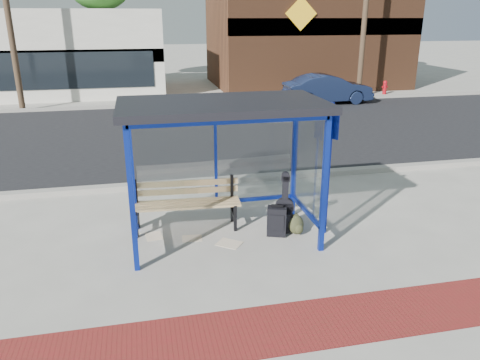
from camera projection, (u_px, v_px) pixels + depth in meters
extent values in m
plane|color=#B2ADA0|center=(224.00, 239.00, 8.21)|extent=(120.00, 120.00, 0.00)
cube|color=maroon|center=(262.00, 330.00, 5.81)|extent=(60.00, 1.00, 0.01)
cube|color=gray|center=(201.00, 182.00, 10.86)|extent=(60.00, 0.25, 0.12)
cube|color=black|center=(180.00, 133.00, 15.58)|extent=(60.00, 10.00, 0.00)
cube|color=gray|center=(169.00, 105.00, 20.26)|extent=(60.00, 0.25, 0.12)
cube|color=#B2ADA0|center=(166.00, 99.00, 22.03)|extent=(60.00, 4.00, 0.01)
cube|color=navy|center=(132.00, 200.00, 6.83)|extent=(0.08, 0.08, 2.30)
cube|color=navy|center=(324.00, 185.00, 7.44)|extent=(0.08, 0.08, 2.30)
cube|color=navy|center=(132.00, 169.00, 8.21)|extent=(0.08, 0.08, 2.30)
cube|color=navy|center=(294.00, 159.00, 8.82)|extent=(0.08, 0.08, 2.30)
cube|color=navy|center=(215.00, 103.00, 8.15)|extent=(3.00, 0.08, 0.08)
cube|color=navy|center=(232.00, 121.00, 6.77)|extent=(3.00, 0.08, 0.08)
cube|color=navy|center=(126.00, 115.00, 7.16)|extent=(0.08, 1.50, 0.08)
cube|color=navy|center=(311.00, 108.00, 7.76)|extent=(0.08, 1.50, 0.08)
cube|color=navy|center=(217.00, 202.00, 8.77)|extent=(3.00, 0.08, 0.06)
cube|color=navy|center=(135.00, 226.00, 7.77)|extent=(0.08, 1.50, 0.06)
cube|color=navy|center=(306.00, 211.00, 8.38)|extent=(0.08, 1.50, 0.06)
cube|color=navy|center=(216.00, 153.00, 8.45)|extent=(0.05, 0.05, 1.90)
cube|color=silver|center=(216.00, 155.00, 8.46)|extent=(2.84, 0.01, 1.82)
cube|color=silver|center=(131.00, 174.00, 7.47)|extent=(0.02, 1.34, 1.82)
cube|color=silver|center=(308.00, 162.00, 8.07)|extent=(0.02, 1.34, 1.82)
cube|color=black|center=(222.00, 105.00, 7.42)|extent=(3.30, 1.80, 0.12)
cube|color=#59331E|center=(305.00, 25.00, 25.80)|extent=(10.00, 7.00, 6.40)
cube|color=black|center=(329.00, 27.00, 22.63)|extent=(10.00, 0.10, 0.80)
cube|color=yellow|center=(301.00, 14.00, 22.03)|extent=(1.56, 0.06, 1.56)
cylinder|color=#4C3826|center=(104.00, 38.00, 27.05)|extent=(0.36, 0.36, 5.00)
cylinder|color=#4C3826|center=(352.00, 36.00, 30.17)|extent=(0.36, 0.36, 5.00)
cylinder|color=#4C3826|center=(7.00, 8.00, 18.02)|extent=(0.24, 0.24, 8.00)
cylinder|color=#4C3826|center=(365.00, 9.00, 21.04)|extent=(0.24, 0.24, 8.00)
cube|color=black|center=(136.00, 224.00, 8.18)|extent=(0.06, 0.06, 0.49)
cube|color=black|center=(137.00, 204.00, 8.51)|extent=(0.06, 0.06, 0.93)
cube|color=black|center=(137.00, 220.00, 8.38)|extent=(0.08, 0.45, 0.05)
cube|color=black|center=(235.00, 218.00, 8.44)|extent=(0.06, 0.06, 0.49)
cube|color=black|center=(232.00, 198.00, 8.76)|extent=(0.06, 0.06, 0.93)
cube|color=black|center=(234.00, 214.00, 8.64)|extent=(0.08, 0.45, 0.05)
cube|color=tan|center=(186.00, 208.00, 8.26)|extent=(1.97, 0.22, 0.04)
cube|color=tan|center=(186.00, 205.00, 8.37)|extent=(1.97, 0.22, 0.04)
cube|color=tan|center=(185.00, 203.00, 8.49)|extent=(1.97, 0.22, 0.04)
cube|color=tan|center=(185.00, 200.00, 8.60)|extent=(1.97, 0.22, 0.04)
cube|color=tan|center=(185.00, 191.00, 8.58)|extent=(1.97, 0.15, 0.11)
cube|color=tan|center=(184.00, 183.00, 8.53)|extent=(1.97, 0.15, 0.11)
cylinder|color=black|center=(284.00, 223.00, 8.37)|extent=(0.41, 0.19, 0.40)
cylinder|color=black|center=(285.00, 207.00, 8.27)|extent=(0.35, 0.18, 0.33)
cube|color=black|center=(284.00, 215.00, 8.32)|extent=(0.30, 0.17, 0.47)
cube|color=black|center=(285.00, 190.00, 8.16)|extent=(0.12, 0.12, 0.47)
cube|color=black|center=(286.00, 178.00, 8.09)|extent=(0.16, 0.12, 0.09)
cube|color=black|center=(277.00, 221.00, 8.26)|extent=(0.39, 0.31, 0.53)
cylinder|color=black|center=(269.00, 233.00, 8.35)|extent=(0.11, 0.20, 0.05)
cylinder|color=black|center=(283.00, 234.00, 8.32)|extent=(0.11, 0.20, 0.05)
cube|color=black|center=(277.00, 206.00, 8.16)|extent=(0.21, 0.11, 0.04)
cube|color=black|center=(276.00, 223.00, 8.15)|extent=(0.26, 0.10, 0.29)
ellipsoid|color=#30321B|center=(296.00, 224.00, 8.36)|extent=(0.35, 0.28, 0.36)
ellipsoid|color=#30321B|center=(299.00, 229.00, 8.29)|extent=(0.20, 0.16, 0.19)
cube|color=#30321B|center=(296.00, 215.00, 8.32)|extent=(0.11, 0.06, 0.03)
cube|color=navy|center=(327.00, 171.00, 8.05)|extent=(0.09, 0.09, 2.36)
cube|color=navy|center=(332.00, 125.00, 7.82)|extent=(0.14, 0.28, 0.44)
cube|color=white|center=(154.00, 236.00, 8.30)|extent=(0.32, 0.39, 0.01)
cube|color=white|center=(192.00, 238.00, 8.22)|extent=(0.37, 0.30, 0.01)
cube|color=white|center=(229.00, 244.00, 8.03)|extent=(0.51, 0.50, 0.01)
imported|color=#172241|center=(328.00, 89.00, 20.73)|extent=(3.91, 1.42, 1.28)
cylinder|color=#A90C15|center=(385.00, 89.00, 23.23)|extent=(0.18, 0.18, 0.55)
sphere|color=#A90C15|center=(385.00, 83.00, 23.13)|extent=(0.20, 0.20, 0.20)
cylinder|color=#A90C15|center=(385.00, 87.00, 23.20)|extent=(0.31, 0.14, 0.09)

